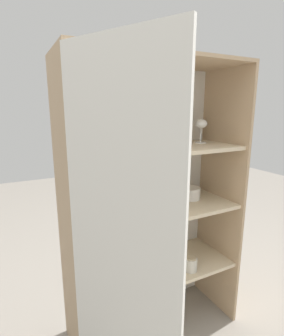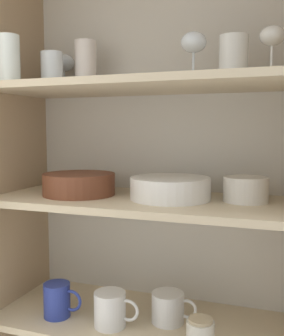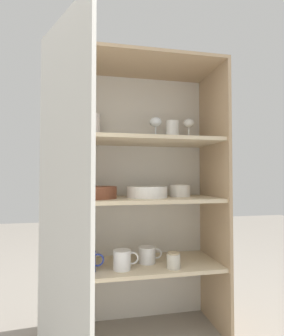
# 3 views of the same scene
# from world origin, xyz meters

# --- Properties ---
(cupboard_back_panel) EXTENTS (0.94, 0.02, 1.49)m
(cupboard_back_panel) POSITION_xyz_m (0.00, 0.36, 0.75)
(cupboard_back_panel) COLOR silver
(cupboard_back_panel) RESTS_ON ground_plane
(cupboard_side_left) EXTENTS (0.02, 0.39, 1.49)m
(cupboard_side_left) POSITION_xyz_m (-0.46, 0.18, 0.75)
(cupboard_side_left) COLOR tan
(cupboard_side_left) RESTS_ON ground_plane
(shelf_board_lower) EXTENTS (0.91, 0.36, 0.02)m
(shelf_board_lower) POSITION_xyz_m (0.00, 0.18, 0.38)
(shelf_board_lower) COLOR beige
(shelf_board_middle) EXTENTS (0.91, 0.36, 0.02)m
(shelf_board_middle) POSITION_xyz_m (0.00, 0.18, 0.74)
(shelf_board_middle) COLOR beige
(shelf_board_upper) EXTENTS (0.91, 0.36, 0.02)m
(shelf_board_upper) POSITION_xyz_m (0.00, 0.18, 1.07)
(shelf_board_upper) COLOR beige
(tumbler_glass_0) EXTENTS (0.06, 0.06, 0.13)m
(tumbler_glass_0) POSITION_xyz_m (-0.38, 0.06, 1.14)
(tumbler_glass_0) COLOR white
(tumbler_glass_0) RESTS_ON shelf_board_upper
(tumbler_glass_1) EXTENTS (0.07, 0.07, 0.10)m
(tumbler_glass_1) POSITION_xyz_m (-0.32, 0.19, 1.13)
(tumbler_glass_1) COLOR white
(tumbler_glass_1) RESTS_ON shelf_board_upper
(tumbler_glass_2) EXTENTS (0.07, 0.07, 0.15)m
(tumbler_glass_2) POSITION_xyz_m (-0.24, 0.26, 1.15)
(tumbler_glass_2) COLOR silver
(tumbler_glass_2) RESTS_ON shelf_board_upper
(tumbler_glass_3) EXTENTS (0.08, 0.08, 0.12)m
(tumbler_glass_3) POSITION_xyz_m (0.23, 0.23, 1.14)
(tumbler_glass_3) COLOR white
(tumbler_glass_3) RESTS_ON shelf_board_upper
(wine_glass_0) EXTENTS (0.07, 0.07, 0.12)m
(wine_glass_0) POSITION_xyz_m (-0.34, 0.30, 1.16)
(wine_glass_0) COLOR white
(wine_glass_0) RESTS_ON shelf_board_upper
(wine_glass_1) EXTENTS (0.07, 0.07, 0.14)m
(wine_glass_1) POSITION_xyz_m (0.32, 0.22, 1.17)
(wine_glass_1) COLOR white
(wine_glass_1) RESTS_ON shelf_board_upper
(wine_glass_2) EXTENTS (0.07, 0.07, 0.14)m
(wine_glass_2) POSITION_xyz_m (0.12, 0.21, 1.18)
(wine_glass_2) COLOR white
(wine_glass_2) RESTS_ON shelf_board_upper
(plate_stack_white) EXTENTS (0.23, 0.23, 0.06)m
(plate_stack_white) POSITION_xyz_m (0.06, 0.19, 0.78)
(plate_stack_white) COLOR white
(plate_stack_white) RESTS_ON shelf_board_middle
(mixing_bowl_large) EXTENTS (0.22, 0.22, 0.07)m
(mixing_bowl_large) POSITION_xyz_m (-0.22, 0.17, 0.78)
(mixing_bowl_large) COLOR brown
(mixing_bowl_large) RESTS_ON shelf_board_middle
(serving_bowl_small) EXTENTS (0.12, 0.12, 0.07)m
(serving_bowl_small) POSITION_xyz_m (0.27, 0.22, 0.79)
(serving_bowl_small) COLOR silver
(serving_bowl_small) RESTS_ON shelf_board_middle
(coffee_mug_primary) EXTENTS (0.13, 0.09, 0.09)m
(coffee_mug_primary) POSITION_xyz_m (0.06, 0.18, 0.43)
(coffee_mug_primary) COLOR white
(coffee_mug_primary) RESTS_ON shelf_board_lower
(coffee_mug_extra_1) EXTENTS (0.13, 0.09, 0.10)m
(coffee_mug_extra_1) POSITION_xyz_m (-0.09, 0.10, 0.44)
(coffee_mug_extra_1) COLOR white
(coffee_mug_extra_1) RESTS_ON shelf_board_lower
(coffee_mug_extra_2) EXTENTS (0.12, 0.08, 0.10)m
(coffee_mug_extra_2) POSITION_xyz_m (-0.26, 0.10, 0.44)
(coffee_mug_extra_2) COLOR #283893
(coffee_mug_extra_2) RESTS_ON shelf_board_lower
(storage_jar) EXTENTS (0.07, 0.07, 0.08)m
(storage_jar) POSITION_xyz_m (0.18, 0.07, 0.43)
(storage_jar) COLOR beige
(storage_jar) RESTS_ON shelf_board_lower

